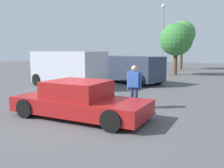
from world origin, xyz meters
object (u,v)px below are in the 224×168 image
(van_white, at_px, (67,68))
(sedan_foreground, at_px, (79,101))
(light_post_near, at_px, (163,27))
(pedestrian, at_px, (134,83))
(suv_dark, at_px, (130,68))
(dog, at_px, (53,95))

(van_white, bearing_deg, sedan_foreground, 141.65)
(sedan_foreground, height_order, van_white, van_white)
(van_white, height_order, light_post_near, light_post_near)
(pedestrian, bearing_deg, van_white, 55.44)
(sedan_foreground, xyz_separation_m, suv_dark, (-2.68, 8.60, 0.45))
(dog, height_order, light_post_near, light_post_near)
(sedan_foreground, bearing_deg, dog, 146.84)
(van_white, relative_size, pedestrian, 3.05)
(sedan_foreground, distance_m, van_white, 7.26)
(pedestrian, relative_size, light_post_near, 0.23)
(sedan_foreground, height_order, suv_dark, suv_dark)
(sedan_foreground, bearing_deg, van_white, 130.03)
(sedan_foreground, distance_m, dog, 3.09)
(dog, bearing_deg, light_post_near, -22.40)
(light_post_near, bearing_deg, dog, -84.31)
(van_white, relative_size, suv_dark, 1.02)
(van_white, distance_m, light_post_near, 15.12)
(suv_dark, height_order, light_post_near, light_post_near)
(pedestrian, bearing_deg, dog, 90.79)
(dog, xyz_separation_m, pedestrian, (3.74, 0.61, 0.73))
(van_white, bearing_deg, dog, 129.93)
(sedan_foreground, height_order, light_post_near, light_post_near)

